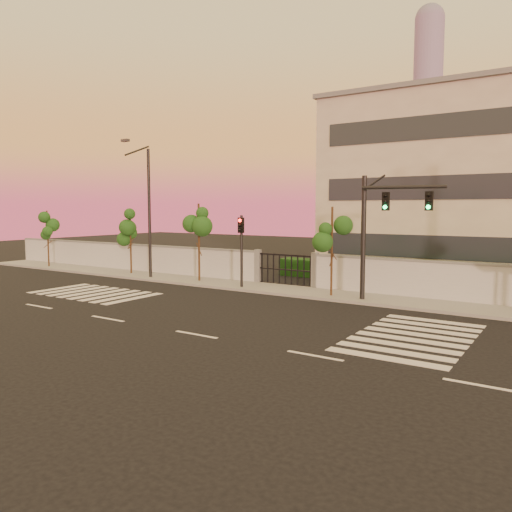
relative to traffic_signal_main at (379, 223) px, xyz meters
The scene contains 13 objects.
ground 11.24m from the traffic_signal_main, 110.00° to the right, with size 120.00×120.00×0.00m, color black.
sidewalk 5.40m from the traffic_signal_main, 169.68° to the left, with size 60.00×3.00×0.15m, color gray.
perimeter_wall 5.07m from the traffic_signal_main, 148.27° to the left, with size 60.00×0.36×2.20m.
hedge_row 6.35m from the traffic_signal_main, 116.32° to the left, with size 41.00×4.25×1.80m.
distant_skyscraper 284.68m from the traffic_signal_main, 104.24° to the left, with size 16.00×16.00×118.00m.
road_markings 8.95m from the traffic_signal_main, 130.31° to the right, with size 57.00×7.62×0.02m.
street_tree_a 27.35m from the traffic_signal_main, behind, with size 1.43×1.14×4.61m.
street_tree_b 18.53m from the traffic_signal_main, behind, with size 1.52×1.21×4.65m.
street_tree_c 12.03m from the traffic_signal_main, behind, with size 1.63×1.30×5.09m.
street_tree_d 2.61m from the traffic_signal_main, behind, with size 1.43×1.14×4.87m.
traffic_signal_main is the anchor object (origin of this frame).
traffic_signal_secondary 8.36m from the traffic_signal_main, behind, with size 0.34×0.34×4.39m.
streetlight_west 15.92m from the traffic_signal_main, behind, with size 0.54×2.20×9.13m.
Camera 1 is at (12.06, -14.28, 4.78)m, focal length 35.00 mm.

